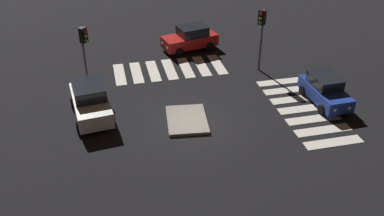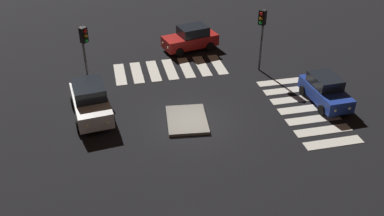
{
  "view_description": "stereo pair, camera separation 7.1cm",
  "coord_description": "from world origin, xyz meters",
  "px_view_note": "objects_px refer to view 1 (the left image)",
  "views": [
    {
      "loc": [
        -19.28,
        4.46,
        13.24
      ],
      "look_at": [
        0.0,
        0.0,
        1.0
      ],
      "focal_mm": 39.76,
      "sensor_mm": 36.0,
      "label": 1
    },
    {
      "loc": [
        -19.3,
        4.39,
        13.24
      ],
      "look_at": [
        0.0,
        0.0,
        1.0
      ],
      "focal_mm": 39.76,
      "sensor_mm": 36.0,
      "label": 2
    }
  ],
  "objects_px": {
    "car_white": "(90,101)",
    "traffic_light_east": "(262,26)",
    "traffic_island": "(187,120)",
    "car_blue": "(325,90)",
    "car_red": "(190,38)",
    "traffic_light_north": "(84,42)"
  },
  "relations": [
    {
      "from": "car_red",
      "to": "car_white",
      "type": "distance_m",
      "value": 10.92
    },
    {
      "from": "car_red",
      "to": "traffic_light_east",
      "type": "distance_m",
      "value": 6.38
    },
    {
      "from": "traffic_island",
      "to": "traffic_light_east",
      "type": "distance_m",
      "value": 8.58
    },
    {
      "from": "car_red",
      "to": "traffic_light_north",
      "type": "bearing_deg",
      "value": 14.07
    },
    {
      "from": "car_blue",
      "to": "traffic_island",
      "type": "bearing_deg",
      "value": -90.6
    },
    {
      "from": "car_blue",
      "to": "traffic_light_east",
      "type": "distance_m",
      "value": 5.96
    },
    {
      "from": "traffic_island",
      "to": "car_blue",
      "type": "bearing_deg",
      "value": -88.67
    },
    {
      "from": "traffic_island",
      "to": "car_blue",
      "type": "distance_m",
      "value": 8.53
    },
    {
      "from": "car_red",
      "to": "traffic_light_north",
      "type": "xyz_separation_m",
      "value": [
        -3.93,
        7.63,
        2.05
      ]
    },
    {
      "from": "traffic_light_east",
      "to": "car_red",
      "type": "bearing_deg",
      "value": -93.26
    },
    {
      "from": "traffic_light_east",
      "to": "traffic_light_north",
      "type": "distance_m",
      "value": 11.38
    },
    {
      "from": "traffic_island",
      "to": "car_blue",
      "type": "height_order",
      "value": "car_blue"
    },
    {
      "from": "car_red",
      "to": "car_blue",
      "type": "height_order",
      "value": "car_red"
    },
    {
      "from": "car_white",
      "to": "car_blue",
      "type": "distance_m",
      "value": 13.78
    },
    {
      "from": "traffic_island",
      "to": "car_white",
      "type": "height_order",
      "value": "car_white"
    },
    {
      "from": "car_red",
      "to": "car_blue",
      "type": "bearing_deg",
      "value": 109.51
    },
    {
      "from": "car_white",
      "to": "car_blue",
      "type": "bearing_deg",
      "value": 76.3
    },
    {
      "from": "traffic_light_north",
      "to": "car_red",
      "type": "bearing_deg",
      "value": 75.11
    },
    {
      "from": "car_blue",
      "to": "traffic_light_north",
      "type": "relative_size",
      "value": 1.01
    },
    {
      "from": "car_red",
      "to": "car_blue",
      "type": "xyz_separation_m",
      "value": [
        -9.49,
        -6.09,
        -0.06
      ]
    },
    {
      "from": "car_white",
      "to": "traffic_light_east",
      "type": "relative_size",
      "value": 1.06
    },
    {
      "from": "car_white",
      "to": "traffic_light_north",
      "type": "height_order",
      "value": "traffic_light_north"
    }
  ]
}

